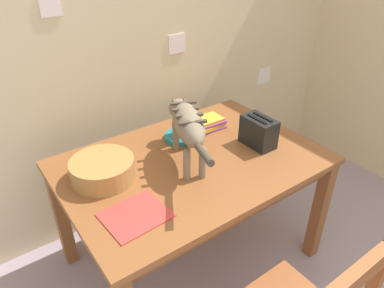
# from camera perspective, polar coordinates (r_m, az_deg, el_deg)

# --- Properties ---
(wall_rear) EXTENTS (4.23, 0.11, 2.50)m
(wall_rear) POSITION_cam_1_polar(r_m,az_deg,el_deg) (2.28, -10.96, 16.13)
(wall_rear) COLOR beige
(wall_rear) RESTS_ON ground_plane
(dining_table) EXTENTS (1.39, 0.95, 0.75)m
(dining_table) POSITION_cam_1_polar(r_m,az_deg,el_deg) (1.99, -0.00, -4.55)
(dining_table) COLOR brown
(dining_table) RESTS_ON ground_plane
(cat) EXTENTS (0.34, 0.69, 0.31)m
(cat) POSITION_cam_1_polar(r_m,az_deg,el_deg) (1.83, -0.80, 3.31)
(cat) COLOR #7F6F57
(cat) RESTS_ON dining_table
(saucer_bowl) EXTENTS (0.18, 0.18, 0.03)m
(saucer_bowl) POSITION_cam_1_polar(r_m,az_deg,el_deg) (2.12, -2.02, 1.17)
(saucer_bowl) COLOR teal
(saucer_bowl) RESTS_ON dining_table
(coffee_mug) EXTENTS (0.13, 0.08, 0.09)m
(coffee_mug) POSITION_cam_1_polar(r_m,az_deg,el_deg) (2.09, -1.96, 2.62)
(coffee_mug) COLOR #2C7DC6
(coffee_mug) RESTS_ON saucer_bowl
(magazine) EXTENTS (0.29, 0.25, 0.01)m
(magazine) POSITION_cam_1_polar(r_m,az_deg,el_deg) (1.61, -8.98, -11.13)
(magazine) COLOR #D93D36
(magazine) RESTS_ON dining_table
(book_stack) EXTENTS (0.20, 0.14, 0.07)m
(book_stack) POSITION_cam_1_polar(r_m,az_deg,el_deg) (2.23, 2.60, 3.30)
(book_stack) COLOR #8B4D9E
(book_stack) RESTS_ON dining_table
(wicker_basket) EXTENTS (0.32, 0.32, 0.11)m
(wicker_basket) POSITION_cam_1_polar(r_m,az_deg,el_deg) (1.82, -14.04, -3.92)
(wicker_basket) COLOR #B17D3F
(wicker_basket) RESTS_ON dining_table
(toaster) EXTENTS (0.12, 0.20, 0.18)m
(toaster) POSITION_cam_1_polar(r_m,az_deg,el_deg) (2.06, 10.54, 1.93)
(toaster) COLOR black
(toaster) RESTS_ON dining_table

